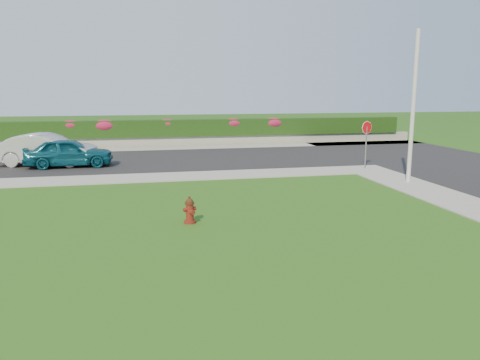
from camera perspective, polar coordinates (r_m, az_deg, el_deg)
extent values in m
plane|color=black|center=(11.69, 4.27, -7.25)|extent=(120.00, 120.00, 0.00)
cube|color=black|center=(24.99, -16.13, 2.17)|extent=(26.00, 8.00, 0.04)
cube|color=gray|center=(20.19, -19.91, -0.06)|extent=(24.00, 2.00, 0.04)
cube|color=gray|center=(22.42, 15.11, 1.26)|extent=(2.00, 2.00, 0.04)
cube|color=gray|center=(29.95, -7.81, 3.89)|extent=(34.00, 2.00, 0.04)
cube|color=gray|center=(31.41, -8.03, 4.72)|extent=(34.00, 0.40, 0.60)
cube|color=black|center=(31.43, -8.09, 6.28)|extent=(32.00, 0.90, 1.10)
cylinder|color=#4E170C|center=(13.13, -6.12, -5.07)|extent=(0.32, 0.32, 0.08)
cylinder|color=#4E170C|center=(13.05, -6.15, -3.87)|extent=(0.22, 0.22, 0.49)
cylinder|color=black|center=(12.99, -6.17, -2.82)|extent=(0.27, 0.27, 0.05)
sphere|color=black|center=(12.98, -6.17, -2.70)|extent=(0.22, 0.22, 0.22)
cylinder|color=black|center=(12.96, -6.18, -2.17)|extent=(0.07, 0.07, 0.07)
cylinder|color=#4E170C|center=(12.97, -6.71, -3.63)|extent=(0.13, 0.13, 0.10)
cylinder|color=#4E170C|center=(13.10, -5.61, -3.47)|extent=(0.13, 0.13, 0.10)
cylinder|color=#4E170C|center=(12.92, -5.85, -3.93)|extent=(0.17, 0.16, 0.14)
imported|color=#0C4A5E|center=(23.64, -20.13, 3.18)|extent=(4.07, 1.75, 1.37)
imported|color=#B9BDC1|center=(24.44, -22.47, 3.45)|extent=(4.92, 2.67, 1.54)
cylinder|color=silver|center=(19.54, 20.35, 8.25)|extent=(0.16, 0.16, 5.91)
cylinder|color=slate|center=(22.51, 15.09, 3.79)|extent=(0.06, 0.06, 1.98)
cylinder|color=#B60C0F|center=(22.42, 15.21, 6.19)|extent=(0.56, 0.20, 0.58)
cylinder|color=white|center=(22.42, 15.21, 6.19)|extent=(0.59, 0.19, 0.61)
ellipsoid|color=#C02146|center=(31.53, -19.94, 6.31)|extent=(1.23, 0.79, 0.61)
ellipsoid|color=#C02146|center=(31.32, -16.17, 6.40)|extent=(1.52, 0.98, 0.76)
ellipsoid|color=#C02146|center=(31.28, -8.83, 6.83)|extent=(1.15, 0.74, 0.58)
ellipsoid|color=#C02146|center=(31.84, -0.82, 6.97)|extent=(1.32, 0.85, 0.66)
ellipsoid|color=#C02146|center=(32.50, 4.10, 6.98)|extent=(1.45, 0.93, 0.72)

